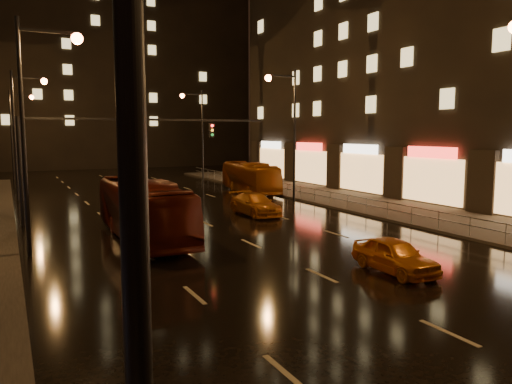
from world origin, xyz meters
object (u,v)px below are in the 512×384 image
bus_red (143,210)px  taxi_far (255,204)px  bus_curb (250,177)px  taxi_near (395,255)px

bus_red → taxi_far: size_ratio=2.24×
bus_curb → taxi_near: (-6.26, -25.47, -0.68)m
bus_curb → taxi_near: bus_curb is taller
bus_curb → taxi_far: (-5.00, -11.08, -0.65)m
bus_red → taxi_near: (7.04, -10.33, -0.82)m
bus_curb → taxi_near: size_ratio=2.49×
bus_red → taxi_far: 9.27m
bus_red → taxi_near: size_ratio=2.74×
bus_red → taxi_far: bus_red is taller
taxi_near → taxi_far: bearing=86.9°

